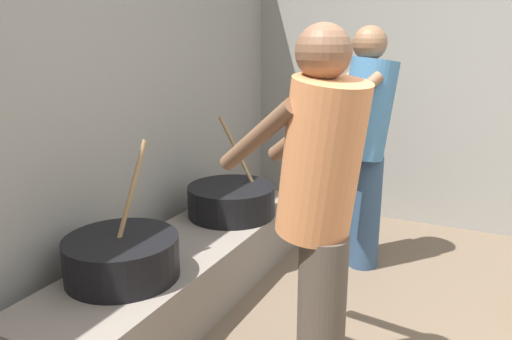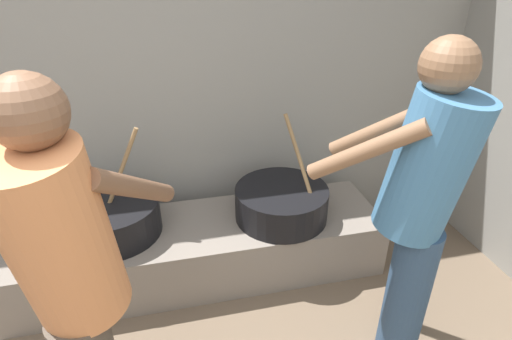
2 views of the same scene
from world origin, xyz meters
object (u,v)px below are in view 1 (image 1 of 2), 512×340
at_px(cooking_pot_main, 122,257).
at_px(cooking_pot_secondary, 231,200).
at_px(cook_in_blue_shirt, 365,135).
at_px(cook_in_orange_shirt, 320,201).

xyz_separation_m(cooking_pot_main, cooking_pot_secondary, (1.02, -0.06, -0.00)).
bearing_deg(cooking_pot_secondary, cook_in_blue_shirt, -64.60).
relative_size(cooking_pot_main, cook_in_blue_shirt, 0.42).
distance_m(cooking_pot_secondary, cook_in_orange_shirt, 1.43).
bearing_deg(cook_in_blue_shirt, cook_in_orange_shirt, -173.38).
bearing_deg(cook_in_orange_shirt, cooking_pot_secondary, 43.43).
bearing_deg(cooking_pot_main, cook_in_orange_shirt, -88.53).
height_order(cooking_pot_secondary, cook_in_blue_shirt, cook_in_blue_shirt).
bearing_deg(cook_in_blue_shirt, cooking_pot_secondary, 115.40).
height_order(cook_in_orange_shirt, cook_in_blue_shirt, cook_in_blue_shirt).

